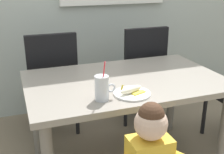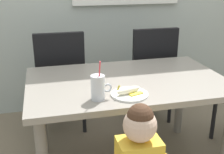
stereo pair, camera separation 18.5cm
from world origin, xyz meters
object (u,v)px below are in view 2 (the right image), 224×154
at_px(dining_chair_left, 60,76).
at_px(milk_cup, 98,89).
at_px(dining_table, 127,92).
at_px(peeled_banana, 129,90).
at_px(dining_chair_right, 150,70).
at_px(snack_plate, 130,94).

distance_m(dining_chair_left, milk_cup, 1.00).
relative_size(dining_chair_left, milk_cup, 3.86).
relative_size(dining_table, peeled_banana, 7.96).
distance_m(dining_chair_left, dining_chair_right, 0.85).
relative_size(dining_table, milk_cup, 5.61).
xyz_separation_m(dining_chair_right, peeled_banana, (-0.50, -0.92, 0.21)).
height_order(dining_chair_left, snack_plate, dining_chair_left).
relative_size(dining_chair_right, snack_plate, 4.17).
height_order(snack_plate, peeled_banana, peeled_banana).
height_order(dining_chair_left, peeled_banana, dining_chair_left).
relative_size(dining_table, dining_chair_right, 1.45).
distance_m(dining_table, dining_chair_right, 0.78).
height_order(dining_chair_right, peeled_banana, dining_chair_right).
height_order(dining_table, snack_plate, snack_plate).
bearing_deg(dining_table, dining_chair_left, 122.54).
bearing_deg(snack_plate, dining_chair_right, 61.90).
relative_size(dining_chair_right, milk_cup, 3.86).
xyz_separation_m(dining_chair_left, dining_chair_right, (0.85, -0.02, 0.00)).
distance_m(dining_chair_left, snack_plate, 1.03).
bearing_deg(dining_chair_left, milk_cup, 99.63).
distance_m(dining_table, snack_plate, 0.30).
relative_size(dining_chair_left, peeled_banana, 5.48).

